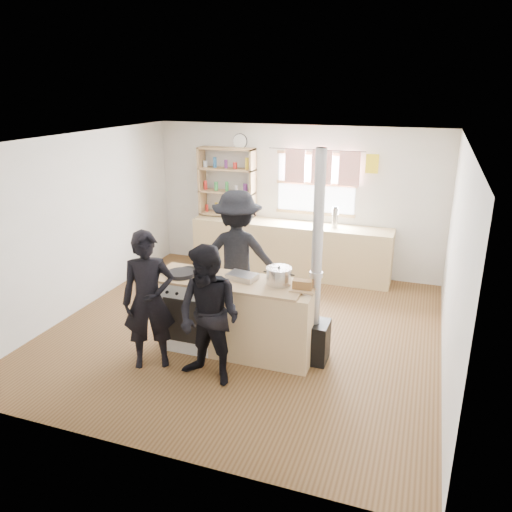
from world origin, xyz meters
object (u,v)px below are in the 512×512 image
at_px(skillet_greens, 181,273).
at_px(person_near_right, 209,316).
at_px(flue_heater, 315,310).
at_px(person_near_left, 149,301).
at_px(stockpot_counter, 279,276).
at_px(person_far, 238,256).
at_px(roast_tray, 242,276).
at_px(cooking_island, 240,317).
at_px(bread_board, 303,286).
at_px(thermos, 335,218).
at_px(stockpot_stove, 203,267).

relative_size(skillet_greens, person_near_right, 0.25).
height_order(flue_heater, person_near_left, flue_heater).
bearing_deg(stockpot_counter, flue_heater, 3.99).
relative_size(stockpot_counter, person_far, 0.17).
xyz_separation_m(roast_tray, person_near_right, (-0.09, -0.76, -0.19)).
bearing_deg(skillet_greens, cooking_island, 5.82).
relative_size(bread_board, flue_heater, 0.12).
xyz_separation_m(stockpot_counter, bread_board, (0.30, -0.09, -0.05)).
height_order(stockpot_counter, person_near_left, person_near_left).
xyz_separation_m(skillet_greens, flue_heater, (1.62, 0.17, -0.31)).
bearing_deg(thermos, skillet_greens, -114.95).
bearing_deg(bread_board, skillet_greens, -178.06).
height_order(cooking_island, skillet_greens, skillet_greens).
height_order(skillet_greens, person_far, person_far).
height_order(roast_tray, person_near_left, person_near_left).
bearing_deg(person_far, roast_tray, 102.18).
relative_size(roast_tray, person_far, 0.21).
bearing_deg(stockpot_counter, cooking_island, -171.95).
distance_m(roast_tray, flue_heater, 0.94).
relative_size(skillet_greens, stockpot_counter, 1.29).
bearing_deg(stockpot_stove, person_near_right, -61.43).
height_order(skillet_greens, person_near_left, person_near_left).
distance_m(thermos, stockpot_stove, 2.88).
xyz_separation_m(person_near_left, person_near_right, (0.78, -0.08, -0.03)).
xyz_separation_m(skillet_greens, person_near_right, (0.65, -0.62, -0.18)).
height_order(skillet_greens, person_near_right, person_near_right).
bearing_deg(thermos, person_near_left, -113.28).
height_order(person_near_left, person_near_right, person_near_left).
bearing_deg(bread_board, cooking_island, 178.28).
bearing_deg(person_near_left, stockpot_counter, -1.02).
relative_size(thermos, cooking_island, 0.17).
height_order(cooking_island, flue_heater, flue_heater).
height_order(roast_tray, stockpot_counter, stockpot_counter).
distance_m(thermos, roast_tray, 2.77).
bearing_deg(thermos, flue_heater, -83.67).
distance_m(bread_board, flue_heater, 0.37).
bearing_deg(person_near_right, stockpot_counter, 66.43).
xyz_separation_m(stockpot_counter, person_near_right, (-0.54, -0.76, -0.25)).
xyz_separation_m(stockpot_stove, stockpot_counter, (0.98, -0.04, 0.03)).
height_order(bread_board, person_far, person_far).
height_order(person_near_right, person_far, person_far).
height_order(stockpot_counter, person_near_right, person_near_right).
height_order(thermos, roast_tray, thermos).
xyz_separation_m(thermos, skillet_greens, (-1.32, -2.84, -0.11)).
height_order(flue_heater, person_far, flue_heater).
bearing_deg(cooking_island, thermos, 77.82).
distance_m(roast_tray, person_near_left, 1.12).
distance_m(flue_heater, person_near_right, 1.26).
bearing_deg(roast_tray, person_near_right, -96.73).
bearing_deg(person_near_right, flue_heater, 51.09).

